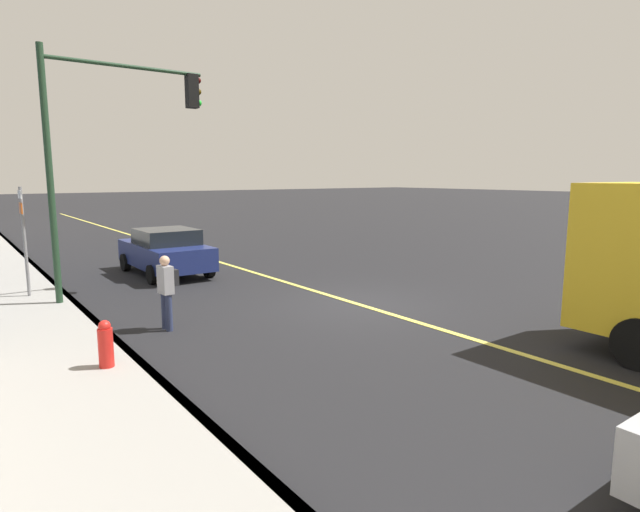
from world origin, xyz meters
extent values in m
plane|color=black|center=(0.00, 0.00, 0.00)|extent=(200.00, 200.00, 0.00)
cube|color=gray|center=(0.00, 7.38, 0.07)|extent=(80.00, 3.08, 0.15)
cube|color=slate|center=(0.00, 5.92, 0.07)|extent=(80.00, 0.16, 0.15)
cube|color=#D8CC4C|center=(0.00, 0.00, 0.01)|extent=(80.00, 0.16, 0.01)
cube|color=navy|center=(6.98, 2.49, 0.67)|extent=(4.26, 1.88, 0.74)
cube|color=black|center=(6.79, 2.49, 1.29)|extent=(1.96, 1.73, 0.50)
cylinder|color=black|center=(8.39, 3.42, 0.30)|extent=(0.60, 0.22, 0.60)
cylinder|color=black|center=(8.39, 1.57, 0.30)|extent=(0.60, 0.22, 0.60)
cylinder|color=black|center=(5.58, 3.42, 0.30)|extent=(0.60, 0.22, 0.60)
cylinder|color=black|center=(5.58, 1.57, 0.30)|extent=(0.60, 0.22, 0.60)
cylinder|color=black|center=(-6.29, -0.91, 0.45)|extent=(0.90, 0.28, 0.90)
cylinder|color=#262D4C|center=(0.61, 4.72, 0.40)|extent=(0.15, 0.15, 0.80)
cylinder|color=#262D4C|center=(0.82, 4.73, 0.40)|extent=(0.15, 0.15, 0.80)
cube|color=gray|center=(0.72, 4.73, 1.09)|extent=(0.40, 0.25, 0.60)
sphere|color=tan|center=(0.72, 4.73, 1.50)|extent=(0.22, 0.22, 0.22)
cube|color=black|center=(0.73, 4.56, 1.12)|extent=(0.27, 0.18, 0.34)
cylinder|color=#1E3823|center=(4.07, 6.24, 3.16)|extent=(0.16, 0.16, 6.31)
cylinder|color=#1E3823|center=(4.07, 4.28, 6.01)|extent=(0.10, 3.93, 0.10)
cube|color=black|center=(4.07, 2.57, 5.56)|extent=(0.28, 0.30, 0.90)
sphere|color=#360605|center=(4.07, 2.39, 5.86)|extent=(0.18, 0.18, 0.18)
sphere|color=#392905|center=(4.07, 2.39, 5.56)|extent=(0.18, 0.18, 0.18)
sphere|color=green|center=(4.07, 2.39, 5.26)|extent=(0.18, 0.18, 0.18)
cylinder|color=slate|center=(5.35, 6.74, 1.50)|extent=(0.08, 0.08, 2.99)
cube|color=white|center=(5.35, 6.76, 2.79)|extent=(0.60, 0.02, 0.20)
cube|color=#DB5919|center=(5.35, 6.76, 2.44)|extent=(0.44, 0.02, 0.28)
cylinder|color=red|center=(-1.20, 6.44, 0.40)|extent=(0.24, 0.24, 0.80)
sphere|color=red|center=(-1.20, 6.44, 0.84)|extent=(0.20, 0.20, 0.20)
camera|label=1|loc=(-9.83, 8.42, 3.26)|focal=28.96mm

